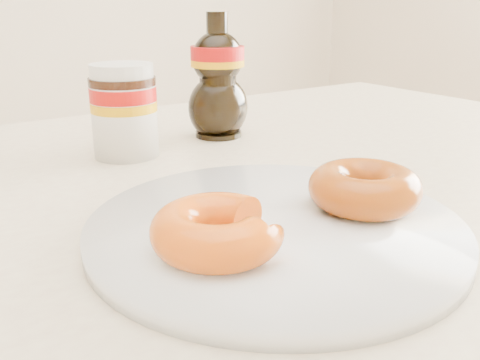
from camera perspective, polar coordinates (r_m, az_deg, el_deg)
dining_table at (r=0.55m, az=-4.60°, el=-10.26°), size 1.40×0.90×0.75m
plate at (r=0.43m, az=3.74°, el=-5.12°), size 0.30×0.30×0.02m
donut_bitten at (r=0.37m, az=-2.45°, el=-5.38°), size 0.12×0.12×0.03m
donut_whole at (r=0.46m, az=13.15°, el=-0.81°), size 0.11×0.11×0.03m
nutella_jar at (r=0.66m, az=-12.27°, el=7.61°), size 0.08×0.08×0.11m
syrup_bottle at (r=0.74m, az=-2.39°, el=11.02°), size 0.11×0.10×0.17m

